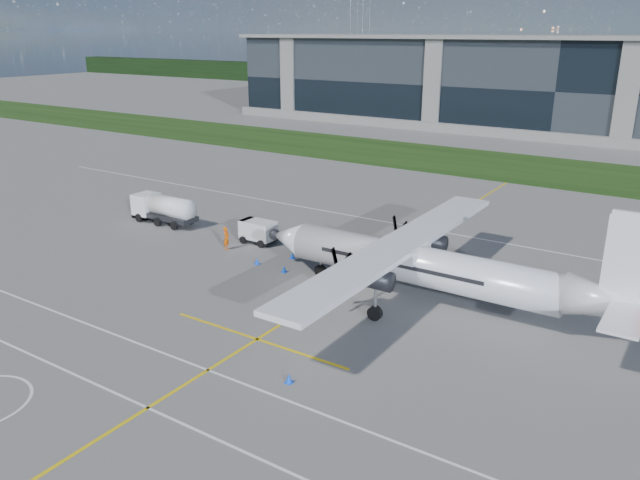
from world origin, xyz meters
TOP-DOWN VIEW (x-y plane):
  - ground at (0.00, 40.00)m, footprint 400.00×400.00m
  - grass_strip at (0.00, 48.00)m, footprint 400.00×18.00m
  - terminal_building at (0.00, 80.00)m, footprint 120.00×20.00m
  - tree_line at (0.00, 140.00)m, footprint 400.00×6.00m
  - pylon_west at (-80.00, 150.00)m, footprint 9.00×4.60m
  - yellow_taxiway_centerline at (3.00, 10.00)m, footprint 0.20×70.00m
  - white_lane_line at (0.00, -14.00)m, footprint 90.00×0.15m
  - turboprop_aircraft at (9.18, 3.76)m, footprint 24.99×25.91m
  - fuel_tanker_truck at (-18.26, 6.81)m, footprint 6.83×2.22m
  - baggage_tug at (-7.41, 7.18)m, footprint 3.05×1.83m
  - ground_crew_person at (-8.51, 4.55)m, footprint 0.81×0.98m
  - safety_cone_nose_stbd at (-2.94, 5.67)m, footprint 0.36×0.36m
  - safety_cone_portwing at (7.15, -8.69)m, footprint 0.36×0.36m
  - safety_cone_fwd at (-4.42, 3.24)m, footprint 0.36×0.36m
  - safety_cone_nose_port at (-1.80, 3.06)m, footprint 0.36×0.36m

SIDE VIEW (x-z plane):
  - ground at x=0.00m, z-range 0.00..0.00m
  - yellow_taxiway_centerline at x=3.00m, z-range 0.00..0.01m
  - white_lane_line at x=0.00m, z-range 0.00..0.01m
  - grass_strip at x=0.00m, z-range 0.00..0.04m
  - safety_cone_nose_stbd at x=-2.94m, z-range 0.00..0.50m
  - safety_cone_portwing at x=7.15m, z-range 0.00..0.50m
  - safety_cone_fwd at x=-4.42m, z-range 0.00..0.50m
  - safety_cone_nose_port at x=-1.80m, z-range 0.00..0.50m
  - baggage_tug at x=-7.41m, z-range 0.00..1.83m
  - ground_crew_person at x=-8.51m, z-range 0.00..2.10m
  - fuel_tanker_truck at x=-18.26m, z-range 0.00..2.56m
  - tree_line at x=0.00m, z-range 0.00..6.00m
  - turboprop_aircraft at x=9.18m, z-range 0.00..7.77m
  - terminal_building at x=0.00m, z-range 0.00..15.00m
  - pylon_west at x=-80.00m, z-range 0.00..30.00m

